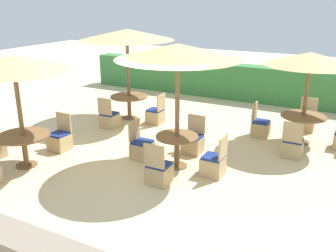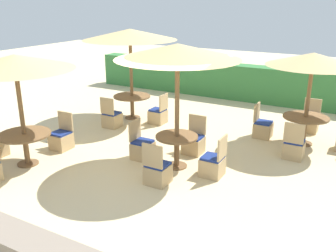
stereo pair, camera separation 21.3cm
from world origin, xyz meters
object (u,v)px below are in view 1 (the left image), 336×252
Objects in this scene: parasol_center at (178,52)px; patio_chair_back_left_east at (156,115)px; patio_chair_back_right_west at (260,127)px; round_table_front_left at (24,141)px; patio_chair_center_south at (159,172)px; parasol_back_right at (310,59)px; patio_chair_center_east at (214,164)px; patio_chair_back_right_north at (306,122)px; patio_chair_center_west at (142,148)px; patio_chair_center_north at (193,143)px; round_table_center at (177,143)px; patio_chair_back_left_south at (109,119)px; parasol_front_left at (13,63)px; patio_chair_front_left_north at (60,140)px; round_table_back_right at (303,121)px; round_table_back_left at (129,100)px; parasol_back_left at (127,35)px; patio_chair_back_right_south at (292,147)px.

patio_chair_back_left_east is at bearing 128.07° from parasol_center.
parasol_center is at bearing -22.56° from patio_chair_back_right_west.
patio_chair_center_south is (3.11, 0.64, -0.35)m from round_table_front_left.
parasol_back_right reaches higher than patio_chair_center_east.
patio_chair_center_west is at bearing 51.12° from patio_chair_back_right_north.
parasol_center is 2.97× the size of patio_chair_center_south.
round_table_center is at bearing 89.99° from patio_chair_center_north.
patio_chair_back_left_south is 4.16m from patio_chair_center_east.
patio_chair_front_left_north is (0.02, 1.09, -2.09)m from parasol_front_left.
round_table_front_left is at bearing -140.48° from parasol_back_right.
patio_chair_center_north reaches higher than round_table_back_right.
round_table_back_left is at bearing 130.66° from patio_chair_center_south.
patio_chair_back_right_north is 7.92m from parasol_front_left.
patio_chair_back_right_north is at bearing -140.14° from patio_chair_front_left_north.
parasol_back_left is 1.12× the size of parasol_front_left.
round_table_center is at bearing -128.57° from round_table_back_right.
patio_chair_back_right_south and patio_chair_back_right_north have the same top height.
parasol_back_left reaches higher than patio_chair_front_left_north.
parasol_center reaches higher than patio_chair_back_left_south.
parasol_back_left is 4.55m from round_table_front_left.
round_table_front_left reaches higher than round_table_back_left.
patio_chair_center_south is (-2.22, -3.76, -0.35)m from round_table_back_right.
patio_chair_back_right_south is at bearing -92.10° from round_table_back_right.
round_table_back_right is 1.14m from patio_chair_back_right_west.
patio_chair_back_left_east reaches higher than round_table_back_left.
round_table_back_left is 1.25× the size of patio_chair_front_left_north.
patio_chair_center_east is at bearing -115.33° from parasol_back_right.
patio_chair_center_west is at bearing -138.46° from round_table_back_right.
patio_chair_center_south is at bearing 65.71° from patio_chair_back_right_north.
patio_chair_center_south is at bearing -149.81° from patio_chair_back_left_east.
round_table_back_left is 1.25× the size of patio_chair_back_left_east.
round_table_back_right reaches higher than round_table_front_left.
parasol_front_left is 3.45m from parasol_center.
round_table_back_right is 4.38m from patio_chair_center_south.
parasol_back_right is (5.19, 0.31, -0.39)m from parasol_back_left.
parasol_back_right is at bearing -25.33° from patio_chair_center_east.
round_table_center is at bearing 26.96° from parasol_front_left.
round_table_back_right is 1.24× the size of patio_chair_center_south.
patio_chair_front_left_north is at bearing -92.53° from patio_chair_back_left_south.
parasol_back_right is 1.60m from round_table_back_right.
patio_chair_back_left_south is 1.97m from patio_chair_front_left_north.
patio_chair_center_east is 1.00× the size of patio_chair_center_south.
patio_chair_center_west is (2.11, 0.48, 0.00)m from patio_chair_front_left_north.
parasol_front_left is at bearing 46.02° from patio_chair_back_right_north.
patio_chair_back_left_east and patio_chair_center_north have the same top height.
patio_chair_back_left_south is 1.00× the size of patio_chair_front_left_north.
parasol_back_right reaches higher than round_table_center.
round_table_back_left is 0.49× the size of parasol_back_right.
patio_chair_back_right_north is at bearing -18.52° from patio_chair_center_east.
patio_chair_center_west is at bearing 36.27° from round_table_front_left.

